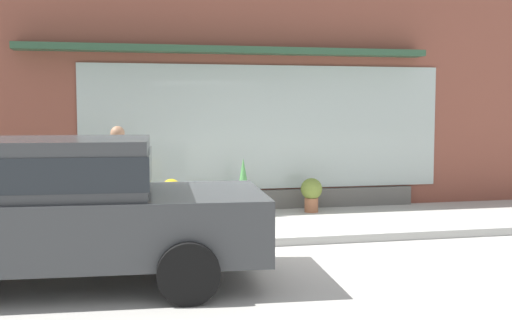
# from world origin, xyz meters

# --- Properties ---
(ground_plane) EXTENTS (60.00, 60.00, 0.00)m
(ground_plane) POSITION_xyz_m (0.00, 0.00, 0.00)
(ground_plane) COLOR #B2AFA8
(curb_strip) EXTENTS (14.00, 0.24, 0.12)m
(curb_strip) POSITION_xyz_m (0.00, -0.20, 0.06)
(curb_strip) COLOR #B2B2AD
(curb_strip) RESTS_ON ground_plane
(storefront) EXTENTS (14.00, 0.81, 5.15)m
(storefront) POSITION_xyz_m (0.01, 3.19, 2.52)
(storefront) COLOR brown
(storefront) RESTS_ON ground_plane
(fire_hydrant) EXTENTS (0.43, 0.40, 0.85)m
(fire_hydrant) POSITION_xyz_m (-1.25, 0.97, 0.43)
(fire_hydrant) COLOR gold
(fire_hydrant) RESTS_ON ground_plane
(pedestrian_with_handbag) EXTENTS (0.37, 0.63, 1.65)m
(pedestrian_with_handbag) POSITION_xyz_m (-2.04, 1.33, 0.96)
(pedestrian_with_handbag) COLOR #9E9384
(pedestrian_with_handbag) RESTS_ON ground_plane
(parked_car_dark_gray) EXTENTS (4.69, 2.32, 1.61)m
(parked_car_dark_gray) POSITION_xyz_m (-2.84, -1.61, 0.91)
(parked_car_dark_gray) COLOR #383A3D
(parked_car_dark_gray) RESTS_ON ground_plane
(potted_plant_window_left) EXTENTS (0.40, 0.40, 0.63)m
(potted_plant_window_left) POSITION_xyz_m (1.45, 2.42, 0.37)
(potted_plant_window_left) COLOR #9E6042
(potted_plant_window_left) RESTS_ON ground_plane
(potted_plant_trailing_edge) EXTENTS (0.47, 0.47, 0.59)m
(potted_plant_trailing_edge) POSITION_xyz_m (-2.28, 2.46, 0.30)
(potted_plant_trailing_edge) COLOR #4C4C51
(potted_plant_trailing_edge) RESTS_ON ground_plane
(potted_plant_window_right) EXTENTS (0.29, 0.29, 1.05)m
(potted_plant_window_right) POSITION_xyz_m (0.12, 2.21, 0.50)
(potted_plant_window_right) COLOR #9E6042
(potted_plant_window_right) RESTS_ON ground_plane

